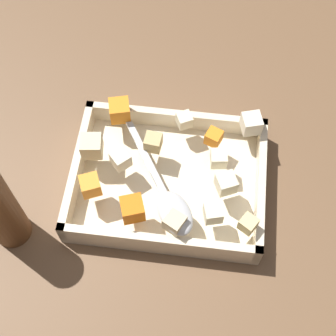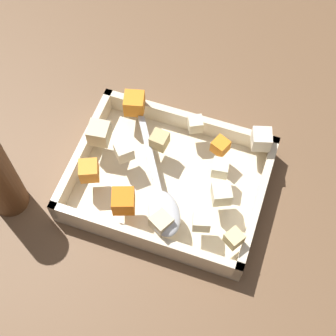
# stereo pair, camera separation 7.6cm
# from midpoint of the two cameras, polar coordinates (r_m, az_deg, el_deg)

# --- Properties ---
(ground_plane) EXTENTS (4.00, 4.00, 0.00)m
(ground_plane) POSITION_cam_midpoint_polar(r_m,az_deg,el_deg) (0.80, -2.29, -3.46)
(ground_plane) COLOR brown
(baking_dish) EXTENTS (0.30, 0.23, 0.05)m
(baking_dish) POSITION_cam_midpoint_polar(r_m,az_deg,el_deg) (0.80, -2.71, -1.82)
(baking_dish) COLOR beige
(baking_dish) RESTS_ON ground_plane
(carrot_chunk_corner_nw) EXTENTS (0.03, 0.03, 0.02)m
(carrot_chunk_corner_nw) POSITION_cam_midpoint_polar(r_m,az_deg,el_deg) (0.78, 2.46, 3.25)
(carrot_chunk_corner_nw) COLOR orange
(carrot_chunk_corner_nw) RESTS_ON baking_dish
(carrot_chunk_corner_se) EXTENTS (0.04, 0.04, 0.03)m
(carrot_chunk_corner_se) POSITION_cam_midpoint_polar(r_m,az_deg,el_deg) (0.81, -8.17, 6.25)
(carrot_chunk_corner_se) COLOR orange
(carrot_chunk_corner_se) RESTS_ON baking_dish
(carrot_chunk_near_left) EXTENTS (0.04, 0.04, 0.03)m
(carrot_chunk_near_left) POSITION_cam_midpoint_polar(r_m,az_deg,el_deg) (0.75, -11.64, -2.21)
(carrot_chunk_near_left) COLOR orange
(carrot_chunk_near_left) RESTS_ON baking_dish
(carrot_chunk_mid_right) EXTENTS (0.04, 0.04, 0.03)m
(carrot_chunk_mid_right) POSITION_cam_midpoint_polar(r_m,az_deg,el_deg) (0.73, -7.04, -4.90)
(carrot_chunk_mid_right) COLOR orange
(carrot_chunk_mid_right) RESTS_ON baking_dish
(potato_chunk_corner_sw) EXTENTS (0.03, 0.03, 0.02)m
(potato_chunk_corner_sw) POSITION_cam_midpoint_polar(r_m,az_deg,el_deg) (0.72, 6.11, -6.60)
(potato_chunk_corner_sw) COLOR #E0CC89
(potato_chunk_corner_sw) RESTS_ON baking_dish
(potato_chunk_center) EXTENTS (0.03, 0.03, 0.03)m
(potato_chunk_center) POSITION_cam_midpoint_polar(r_m,az_deg,el_deg) (0.78, -4.47, 2.67)
(potato_chunk_center) COLOR tan
(potato_chunk_center) RESTS_ON baking_dish
(potato_chunk_heap_side) EXTENTS (0.03, 0.03, 0.02)m
(potato_chunk_heap_side) POSITION_cam_midpoint_polar(r_m,az_deg,el_deg) (0.80, -0.84, 5.21)
(potato_chunk_heap_side) COLOR beige
(potato_chunk_heap_side) RESTS_ON baking_dish
(potato_chunk_front_center) EXTENTS (0.03, 0.03, 0.02)m
(potato_chunk_front_center) POSITION_cam_midpoint_polar(r_m,az_deg,el_deg) (0.76, 2.97, 0.83)
(potato_chunk_front_center) COLOR beige
(potato_chunk_front_center) RESTS_ON baking_dish
(potato_chunk_under_handle) EXTENTS (0.04, 0.04, 0.03)m
(potato_chunk_under_handle) POSITION_cam_midpoint_polar(r_m,az_deg,el_deg) (0.78, -11.39, 2.19)
(potato_chunk_under_handle) COLOR beige
(potato_chunk_under_handle) RESTS_ON baking_dish
(potato_chunk_rim_edge) EXTENTS (0.03, 0.03, 0.03)m
(potato_chunk_rim_edge) POSITION_cam_midpoint_polar(r_m,az_deg,el_deg) (0.72, 2.16, -5.42)
(potato_chunk_rim_edge) COLOR beige
(potato_chunk_rim_edge) RESTS_ON baking_dish
(potato_chunk_near_right) EXTENTS (0.04, 0.04, 0.03)m
(potato_chunk_near_right) POSITION_cam_midpoint_polar(r_m,az_deg,el_deg) (0.74, 3.73, -2.03)
(potato_chunk_near_right) COLOR beige
(potato_chunk_near_right) RESTS_ON baking_dish
(potato_chunk_far_right) EXTENTS (0.04, 0.04, 0.03)m
(potato_chunk_far_right) POSITION_cam_midpoint_polar(r_m,az_deg,el_deg) (0.72, -2.28, -6.47)
(potato_chunk_far_right) COLOR beige
(potato_chunk_far_right) RESTS_ON baking_dish
(parsnip_chunk_far_left) EXTENTS (0.04, 0.04, 0.03)m
(parsnip_chunk_far_left) POSITION_cam_midpoint_polar(r_m,az_deg,el_deg) (0.77, -8.19, 0.72)
(parsnip_chunk_far_left) COLOR beige
(parsnip_chunk_far_left) RESTS_ON baking_dish
(parsnip_chunk_back_center) EXTENTS (0.04, 0.04, 0.03)m
(parsnip_chunk_back_center) POSITION_cam_midpoint_polar(r_m,az_deg,el_deg) (0.80, 6.76, 4.80)
(parsnip_chunk_back_center) COLOR silver
(parsnip_chunk_back_center) RESTS_ON baking_dish
(serving_spoon) EXTENTS (0.15, 0.22, 0.02)m
(serving_spoon) POSITION_cam_midpoint_polar(r_m,az_deg,el_deg) (0.73, -2.61, -4.54)
(serving_spoon) COLOR silver
(serving_spoon) RESTS_ON baking_dish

